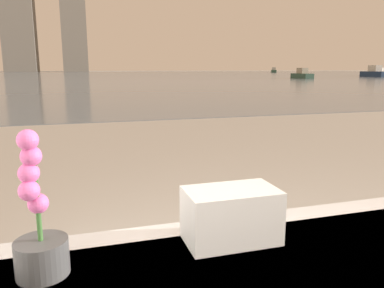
{
  "coord_description": "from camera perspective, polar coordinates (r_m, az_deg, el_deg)",
  "views": [
    {
      "loc": [
        -0.61,
        -0.17,
        1.01
      ],
      "look_at": [
        0.07,
        2.06,
        0.53
      ],
      "focal_mm": 35.0,
      "sensor_mm": 36.0,
      "label": 1
    }
  ],
  "objects": [
    {
      "name": "potted_orchid",
      "position": [
        1.02,
        -22.28,
        -12.45
      ],
      "size": [
        0.13,
        0.13,
        0.37
      ],
      "color": "#4C4C4C",
      "rests_on": "bathtub"
    },
    {
      "name": "harbor_water",
      "position": [
        62.18,
        -16.58,
        10.1
      ],
      "size": [
        180.0,
        110.0,
        0.01
      ],
      "color": "slate",
      "rests_on": "ground_plane"
    },
    {
      "name": "harbor_boat_2",
      "position": [
        59.1,
        26.53,
        9.7
      ],
      "size": [
        2.04,
        2.96,
        1.06
      ],
      "color": "#2D2D33",
      "rests_on": "harbor_water"
    },
    {
      "name": "harbor_boat_1",
      "position": [
        49.09,
        26.06,
        9.73
      ],
      "size": [
        1.35,
        3.59,
        1.33
      ],
      "color": "navy",
      "rests_on": "harbor_water"
    },
    {
      "name": "harbor_boat_3",
      "position": [
        39.04,
        16.42,
        10.1
      ],
      "size": [
        0.98,
        2.75,
        1.03
      ],
      "color": "#335647",
      "rests_on": "harbor_water"
    },
    {
      "name": "harbor_boat_0",
      "position": [
        92.55,
        12.35,
        10.87
      ],
      "size": [
        2.36,
        3.36,
        1.2
      ],
      "color": "#335647",
      "rests_on": "harbor_water"
    },
    {
      "name": "towel_stack",
      "position": [
        1.13,
        5.96,
        -10.75
      ],
      "size": [
        0.27,
        0.16,
        0.16
      ],
      "color": "white",
      "rests_on": "bathtub"
    }
  ]
}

